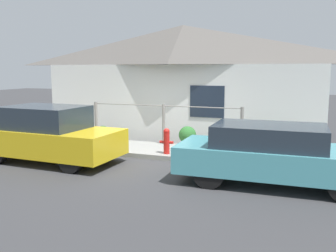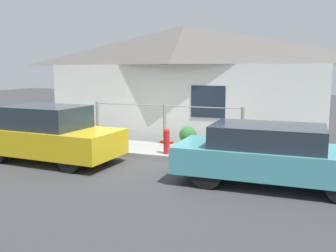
# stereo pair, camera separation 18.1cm
# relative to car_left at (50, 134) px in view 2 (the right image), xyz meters

# --- Properties ---
(ground_plane) EXTENTS (60.00, 60.00, 0.00)m
(ground_plane) POSITION_rel_car_left_xyz_m (2.20, 1.12, -0.72)
(ground_plane) COLOR #38383A
(sidewalk) EXTENTS (24.00, 1.71, 0.13)m
(sidewalk) POSITION_rel_car_left_xyz_m (2.20, 1.97, -0.66)
(sidewalk) COLOR gray
(sidewalk) RESTS_ON ground_plane
(house) EXTENTS (9.78, 2.23, 3.92)m
(house) POSITION_rel_car_left_xyz_m (2.21, 4.42, 2.35)
(house) COLOR white
(house) RESTS_ON ground_plane
(fence) EXTENTS (4.90, 0.10, 1.23)m
(fence) POSITION_rel_car_left_xyz_m (2.20, 2.68, 0.08)
(fence) COLOR gray
(fence) RESTS_ON sidewalk
(car_left) EXTENTS (3.81, 1.80, 1.47)m
(car_left) POSITION_rel_car_left_xyz_m (0.00, 0.00, 0.00)
(car_left) COLOR gold
(car_left) RESTS_ON ground_plane
(car_right) EXTENTS (4.17, 1.71, 1.28)m
(car_right) POSITION_rel_car_left_xyz_m (5.73, -0.00, -0.06)
(car_right) COLOR teal
(car_right) RESTS_ON ground_plane
(fire_hydrant) EXTENTS (0.39, 0.17, 0.71)m
(fire_hydrant) POSITION_rel_car_left_xyz_m (2.78, 1.41, -0.22)
(fire_hydrant) COLOR red
(fire_hydrant) RESTS_ON sidewalk
(potted_plant_near_hydrant) EXTENTS (0.52, 0.52, 0.63)m
(potted_plant_near_hydrant) POSITION_rel_car_left_xyz_m (3.06, 2.41, -0.24)
(potted_plant_near_hydrant) COLOR #9E5638
(potted_plant_near_hydrant) RESTS_ON sidewalk
(potted_plant_by_fence) EXTENTS (0.44, 0.44, 0.53)m
(potted_plant_by_fence) POSITION_rel_car_left_xyz_m (0.32, 2.21, -0.30)
(potted_plant_by_fence) COLOR #9E5638
(potted_plant_by_fence) RESTS_ON sidewalk
(potted_plant_corner) EXTENTS (0.45, 0.45, 0.54)m
(potted_plant_corner) POSITION_rel_car_left_xyz_m (5.42, 2.54, -0.30)
(potted_plant_corner) COLOR slate
(potted_plant_corner) RESTS_ON sidewalk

